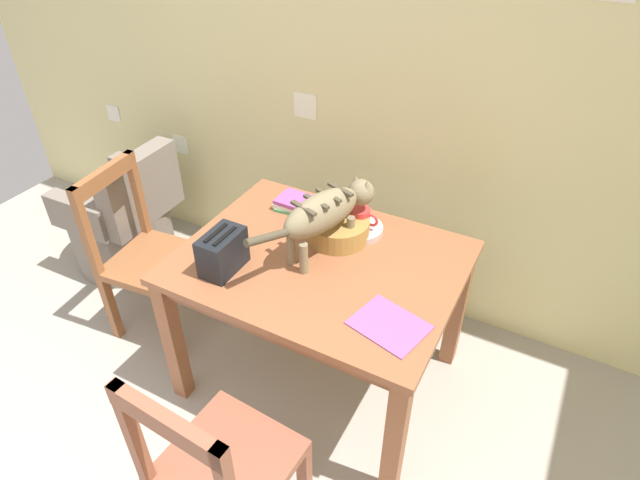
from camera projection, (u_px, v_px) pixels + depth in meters
wall_rear at (373, 76)px, 2.55m from camera, size 5.39×0.11×2.50m
dining_table at (320, 276)px, 2.29m from camera, size 1.16×0.91×0.74m
cat at (327, 211)px, 2.17m from camera, size 0.27×0.65×0.29m
saucer_bowl at (359, 229)px, 2.39m from camera, size 0.22×0.22×0.03m
coffee_mug at (360, 218)px, 2.35m from camera, size 0.13×0.09×0.09m
magazine at (389, 325)px, 1.93m from camera, size 0.30×0.26×0.01m
book_stack at (295, 203)px, 2.54m from camera, size 0.18×0.15×0.05m
wicker_basket at (338, 228)px, 2.34m from camera, size 0.28×0.28×0.09m
toaster at (223, 252)px, 2.14m from camera, size 0.12×0.20×0.18m
wooden_chair_near at (220, 468)px, 1.80m from camera, size 0.44×0.44×0.92m
wooden_chair_far at (147, 256)px, 2.73m from camera, size 0.46×0.46×0.92m
wicker_armchair at (125, 224)px, 3.26m from camera, size 0.61×0.61×0.78m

